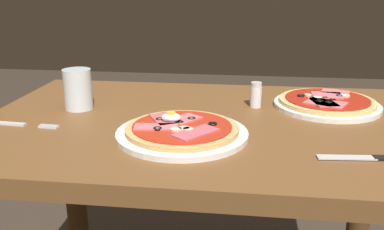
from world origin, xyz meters
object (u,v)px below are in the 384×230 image
object	(u,v)px
water_glass_near	(78,92)
salt_shaker	(256,95)
dining_table	(203,172)
fork	(22,124)
knife	(377,158)
pizza_foreground	(182,131)
pizza_across_left	(327,103)

from	to	relation	value
water_glass_near	salt_shaker	world-z (taller)	water_glass_near
dining_table	fork	bearing A→B (deg)	-166.79
fork	knife	distance (m)	0.77
fork	pizza_foreground	bearing A→B (deg)	-3.58
dining_table	pizza_foreground	size ratio (longest dim) A/B	3.78
pizza_across_left	knife	bearing A→B (deg)	-83.86
pizza_across_left	fork	bearing A→B (deg)	-161.82
pizza_foreground	knife	world-z (taller)	pizza_foreground
pizza_across_left	knife	world-z (taller)	pizza_across_left
water_glass_near	pizza_foreground	bearing A→B (deg)	-29.81
pizza_across_left	fork	distance (m)	0.77
water_glass_near	fork	bearing A→B (deg)	-119.45
dining_table	water_glass_near	bearing A→B (deg)	171.64
pizza_foreground	salt_shaker	world-z (taller)	salt_shaker
water_glass_near	knife	distance (m)	0.73
pizza_foreground	pizza_across_left	world-z (taller)	pizza_foreground
pizza_across_left	water_glass_near	xyz separation A→B (m)	(-0.65, -0.09, 0.03)
pizza_across_left	fork	world-z (taller)	pizza_across_left
dining_table	pizza_across_left	size ratio (longest dim) A/B	3.93
knife	pizza_foreground	bearing A→B (deg)	168.89
fork	salt_shaker	xyz separation A→B (m)	(0.54, 0.22, 0.03)
pizza_across_left	water_glass_near	size ratio (longest dim) A/B	2.62
fork	knife	xyz separation A→B (m)	(0.76, -0.10, 0.00)
dining_table	salt_shaker	xyz separation A→B (m)	(0.13, 0.12, 0.17)
pizza_across_left	knife	xyz separation A→B (m)	(0.04, -0.34, -0.01)
water_glass_near	fork	xyz separation A→B (m)	(-0.08, -0.15, -0.04)
pizza_foreground	dining_table	bearing A→B (deg)	73.58
dining_table	knife	xyz separation A→B (m)	(0.35, -0.20, 0.14)
knife	pizza_across_left	bearing A→B (deg)	96.14
dining_table	salt_shaker	distance (m)	0.25
pizza_across_left	water_glass_near	bearing A→B (deg)	-171.83
fork	knife	bearing A→B (deg)	-7.40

